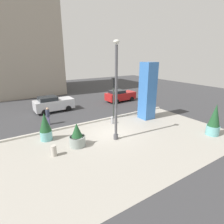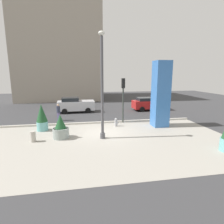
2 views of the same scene
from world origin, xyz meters
name	(u,v)px [view 2 (image 2 of 2)]	position (x,y,z in m)	size (l,w,h in m)	color
ground_plane	(98,121)	(0.00, 4.00, 0.00)	(60.00, 60.00, 0.00)	#38383A
plaza_pavement	(108,142)	(0.00, -2.00, 0.00)	(18.00, 10.00, 0.02)	#9E998E
curb_strip	(99,122)	(0.00, 3.12, 0.08)	(18.00, 0.24, 0.16)	#B7B2A8
lamp_post	(102,89)	(-0.23, -1.11, 3.57)	(0.44, 0.44, 7.31)	#4C4C51
art_pillar_blue	(161,94)	(5.19, 1.30, 2.84)	(1.29, 1.29, 5.68)	#3870BC
potted_plant_near_left	(61,129)	(-3.19, -0.53, 0.72)	(1.15, 1.15, 1.76)	gray
potted_plant_curbside	(42,118)	(-4.85, 1.67, 1.09)	(0.89, 0.89, 2.19)	#6BB2B2
fire_hydrant	(116,122)	(1.35, 1.84, 0.37)	(0.36, 0.26, 0.75)	#99999E
concrete_bollard	(33,137)	(-5.00, -0.97, 0.38)	(0.36, 0.36, 0.75)	#B2ADA3
traffic_light_corner	(123,93)	(2.26, 3.05, 2.85)	(0.28, 0.42, 4.18)	#333833
car_passing_lane	(149,104)	(6.99, 8.58, 0.83)	(4.33, 2.11, 1.64)	red
car_intersection	(75,105)	(-2.26, 8.89, 0.90)	(4.42, 2.17, 1.80)	silver
pedestrian_by_curb	(58,111)	(-3.86, 4.91, 0.93)	(0.46, 0.46, 1.68)	slate
highrise_across_street	(60,41)	(-4.87, 24.01, 10.60)	(14.29, 13.49, 21.21)	#9E9384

